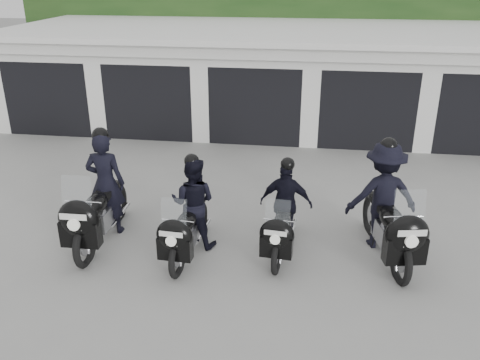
# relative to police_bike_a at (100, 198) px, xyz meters

# --- Properties ---
(ground) EXTENTS (80.00, 80.00, 0.00)m
(ground) POSITION_rel_police_bike_a_xyz_m (2.15, 0.40, -0.85)
(ground) COLOR gray
(ground) RESTS_ON ground
(garage_block) EXTENTS (16.40, 6.80, 2.96)m
(garage_block) POSITION_rel_police_bike_a_xyz_m (2.15, 8.45, 0.57)
(garage_block) COLOR silver
(garage_block) RESTS_ON ground
(background_vegetation) EXTENTS (20.00, 3.90, 5.80)m
(background_vegetation) POSITION_rel_police_bike_a_xyz_m (2.52, 13.31, 1.92)
(background_vegetation) COLOR #183613
(background_vegetation) RESTS_ON ground
(police_bike_a) EXTENTS (0.76, 2.48, 2.15)m
(police_bike_a) POSITION_rel_police_bike_a_xyz_m (0.00, 0.00, 0.00)
(police_bike_a) COLOR black
(police_bike_a) RESTS_ON ground
(police_bike_b) EXTENTS (0.86, 2.11, 1.83)m
(police_bike_b) POSITION_rel_police_bike_a_xyz_m (1.72, -0.13, -0.08)
(police_bike_b) COLOR black
(police_bike_b) RESTS_ON ground
(police_bike_c) EXTENTS (0.99, 2.00, 1.74)m
(police_bike_c) POSITION_rel_police_bike_a_xyz_m (3.37, 0.18, -0.12)
(police_bike_c) COLOR black
(police_bike_c) RESTS_ON ground
(police_bike_d) EXTENTS (1.39, 2.43, 2.14)m
(police_bike_d) POSITION_rel_police_bike_a_xyz_m (5.12, 0.36, 0.06)
(police_bike_d) COLOR black
(police_bike_d) RESTS_ON ground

